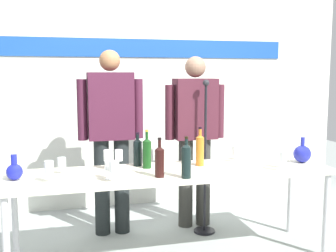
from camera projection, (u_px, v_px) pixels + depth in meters
back_wall at (137, 74)px, 4.64m from camera, size 4.93×0.11×3.00m
display_table at (173, 177)px, 3.27m from camera, size 2.58×0.64×0.74m
decanter_blue_left at (14, 171)px, 2.96m from camera, size 0.12×0.12×0.19m
decanter_blue_right at (302, 154)px, 3.54m from camera, size 0.15×0.15×0.22m
presenter_left at (111, 130)px, 3.78m from camera, size 0.60×0.22×1.71m
presenter_right at (195, 131)px, 3.99m from camera, size 0.59×0.22×1.66m
wine_bottle_0 at (200, 149)px, 3.41m from camera, size 0.07×0.07×0.32m
wine_bottle_1 at (186, 160)px, 3.00m from camera, size 0.07×0.07×0.31m
wine_bottle_2 at (138, 151)px, 3.41m from camera, size 0.07×0.07×0.28m
wine_bottle_3 at (147, 152)px, 3.32m from camera, size 0.07×0.07×0.31m
wine_bottle_4 at (160, 161)px, 3.03m from camera, size 0.07×0.07×0.30m
wine_glass_left_0 at (62, 163)px, 3.12m from camera, size 0.06×0.06×0.13m
wine_glass_left_1 at (49, 167)px, 2.87m from camera, size 0.06×0.06×0.16m
wine_glass_left_2 at (109, 166)px, 2.98m from camera, size 0.06×0.06×0.13m
wine_glass_left_3 at (114, 167)px, 2.88m from camera, size 0.07×0.07×0.16m
wine_glass_left_4 at (119, 156)px, 3.29m from camera, size 0.06×0.06×0.16m
wine_glass_left_5 at (108, 156)px, 3.29m from camera, size 0.07×0.07×0.16m
wine_glass_right_0 at (285, 155)px, 3.32m from camera, size 0.07×0.07×0.15m
wine_glass_right_1 at (236, 151)px, 3.56m from camera, size 0.06×0.06×0.14m
wine_glass_right_2 at (283, 157)px, 3.22m from camera, size 0.06×0.06×0.16m
wine_glass_right_3 at (239, 150)px, 3.63m from camera, size 0.07×0.07×0.13m
microphone_stand at (205, 183)px, 3.86m from camera, size 0.20×0.20×1.45m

